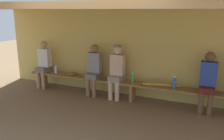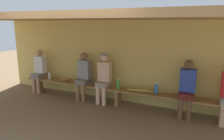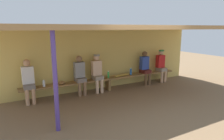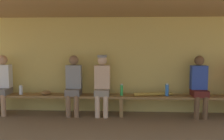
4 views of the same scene
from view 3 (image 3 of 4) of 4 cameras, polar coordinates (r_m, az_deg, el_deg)
ground_plane at (r=6.15m, az=5.62°, el=-9.52°), size 24.00×24.00×0.00m
back_wall at (r=7.55m, az=-2.76°, el=3.21°), size 8.00×0.20×2.20m
dugout_roof at (r=6.32m, az=2.41°, el=12.08°), size 8.00×2.80×0.12m
support_post at (r=4.41m, az=-15.86°, el=-3.57°), size 0.10×0.10×2.20m
bench at (r=7.30m, az=-1.16°, el=-2.80°), size 6.00×0.36×0.46m
player_in_white at (r=6.81m, az=-9.15°, el=-1.06°), size 0.34×0.42×1.34m
player_near_post at (r=8.66m, az=13.86°, el=1.64°), size 0.34×0.42×1.34m
player_in_red at (r=6.47m, az=-22.79°, el=-2.54°), size 0.34×0.42×1.34m
player_leftmost at (r=7.04m, az=-4.26°, el=-0.38°), size 0.34×0.42×1.34m
player_shirtless_tan at (r=8.12m, az=9.44°, el=1.04°), size 0.34×0.42×1.34m
water_bottle_orange at (r=6.54m, az=-18.87°, el=-3.65°), size 0.08×0.08×0.21m
water_bottle_green at (r=7.24m, az=-1.05°, el=-1.33°), size 0.06×0.06×0.26m
water_bottle_blue at (r=7.75m, az=5.38°, el=-0.44°), size 0.08×0.08×0.27m
baseball_glove_tan at (r=6.68m, az=-14.13°, el=-3.52°), size 0.28×0.29×0.09m
baseball_bat at (r=7.61m, az=3.53°, el=-1.38°), size 0.86×0.22×0.07m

